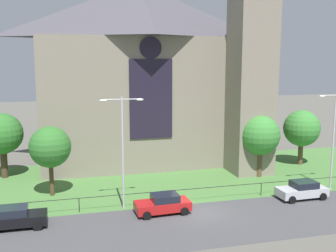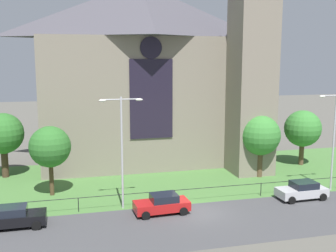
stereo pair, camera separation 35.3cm
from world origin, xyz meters
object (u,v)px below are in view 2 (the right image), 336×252
Objects in this scene: tree_right_near at (260,136)px; parked_car_red at (162,204)px; tree_right_far at (303,129)px; parked_car_black at (15,217)px; parked_car_silver at (302,190)px; streetlamp_near at (122,139)px; church_building at (148,72)px; streetlamp_far at (334,130)px; tree_left_far at (3,134)px; tree_left_near at (50,147)px.

parked_car_red is at bearing -148.19° from tree_right_near.
tree_right_far is at bearing 25.38° from tree_right_near.
parked_car_silver is (22.92, 0.36, 0.00)m from parked_car_black.
tree_right_near is 15.58m from streetlamp_near.
church_building is 2.96× the size of streetlamp_far.
parked_car_black is 0.98× the size of parked_car_red.
church_building is 16.70m from tree_left_far.
tree_right_near is 1.48× the size of parked_car_black.
streetlamp_near reaches higher than tree_right_near.
church_building reaches higher than streetlamp_near.
parked_car_red is at bearing 0.05° from parked_car_silver.
tree_right_near is 1.45× the size of parked_car_red.
parked_car_silver is at bearing -27.28° from tree_left_far.
tree_right_near is (20.07, 0.79, -0.08)m from tree_left_near.
streetlamp_near is at bearing -35.55° from parked_car_red.
tree_right_far is at bearing 19.96° from parked_car_black.
tree_right_far is 31.14m from parked_car_black.
parked_car_silver is at bearing -16.72° from tree_left_near.
streetlamp_far is (18.85, 0.00, -0.06)m from streetlamp_near.
streetlamp_far is 2.05× the size of parked_car_red.
tree_right_near is at bearing -150.99° from parked_car_red.
streetlamp_near is (10.24, -11.54, 1.21)m from tree_left_far.
streetlamp_near reaches higher than parked_car_silver.
streetlamp_far is at bearing -176.45° from parked_car_red.
parked_car_black is (-26.76, -1.84, -4.79)m from streetlamp_far.
tree_left_far is 1.04× the size of tree_right_near.
parked_car_silver is (-6.20, -10.15, -3.34)m from tree_right_far.
tree_left_near is 11.14m from parked_car_red.
church_building is 6.07× the size of parked_car_red.
streetlamp_near is at bearing 180.00° from streetlamp_far.
tree_right_far is 0.69× the size of streetlamp_near.
parked_car_silver is at bearing -58.46° from church_building.
tree_left_far reaches higher than parked_car_red.
parked_car_red is (-11.73, -7.28, -3.45)m from tree_right_near.
tree_right_far is (26.77, 3.97, -0.19)m from tree_left_near.
tree_right_near is at bearing 2.25° from tree_left_near.
tree_left_far is at bearing -168.17° from church_building.
church_building is at bearing 159.39° from tree_right_far.
streetlamp_far is 2.07× the size of parked_car_silver.
tree_left_far is 1.52× the size of parked_car_silver.
church_building is 23.10m from parked_car_black.
tree_right_near is 7.12m from streetlamp_far.
tree_left_near is at bearing -171.56° from tree_right_far.
streetlamp_near is (-21.22, -8.67, 1.51)m from tree_right_far.
parked_car_red is (13.03, -13.33, -3.64)m from tree_left_far.
tree_right_near is at bearing -87.28° from parked_car_silver.
streetlamp_near is at bearing -157.78° from tree_right_far.
tree_right_near reaches higher than parked_car_silver.
tree_left_near is 1.45× the size of parked_car_black.
streetlamp_far reaches higher than parked_car_silver.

